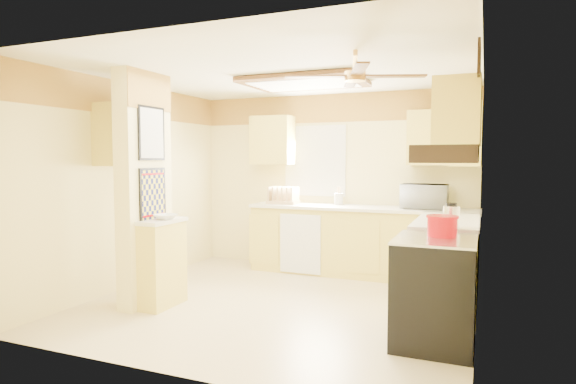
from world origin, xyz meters
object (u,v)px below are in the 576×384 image
at_px(bowl, 165,217).
at_px(dutch_oven, 442,226).
at_px(stove, 434,291).
at_px(microwave, 425,196).
at_px(kettle, 451,216).

distance_m(bowl, dutch_oven, 2.80).
xyz_separation_m(stove, microwave, (-0.34, 2.18, 0.64)).
height_order(stove, kettle, kettle).
height_order(dutch_oven, kettle, kettle).
relative_size(bowl, dutch_oven, 0.84).
bearing_deg(bowl, dutch_oven, 2.38).
xyz_separation_m(bowl, dutch_oven, (2.80, 0.12, 0.04)).
bearing_deg(microwave, dutch_oven, 101.42).
height_order(microwave, dutch_oven, microwave).
bearing_deg(stove, kettle, 80.22).
bearing_deg(kettle, dutch_oven, -96.78).
distance_m(stove, dutch_oven, 0.56).
xyz_separation_m(microwave, dutch_oven, (0.38, -2.06, -0.09)).
distance_m(microwave, dutch_oven, 2.10).
bearing_deg(kettle, bowl, -169.69).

